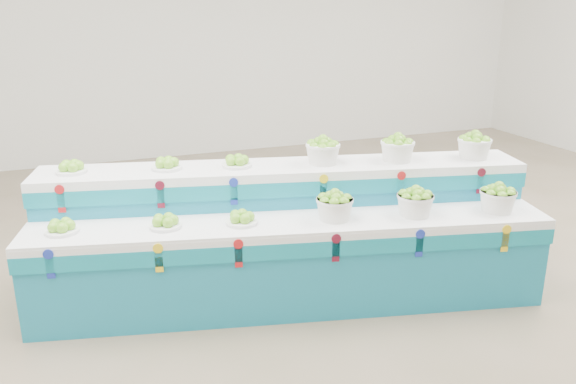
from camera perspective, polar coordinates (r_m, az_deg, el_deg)
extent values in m
plane|color=brown|center=(5.07, 10.56, -9.00)|extent=(10.00, 10.00, 0.00)
plane|color=silver|center=(9.15, -5.58, 16.28)|extent=(10.00, 0.00, 10.00)
cylinder|color=white|center=(4.44, -21.15, -3.08)|extent=(0.29, 0.29, 0.10)
cylinder|color=white|center=(4.32, -11.84, -2.76)|extent=(0.29, 0.29, 0.10)
cylinder|color=white|center=(4.32, -4.55, -2.45)|extent=(0.29, 0.29, 0.10)
cylinder|color=white|center=(4.80, -20.32, 2.34)|extent=(0.29, 0.29, 0.10)
cylinder|color=white|center=(4.69, -11.73, 2.77)|extent=(0.29, 0.29, 0.10)
cylinder|color=white|center=(4.69, -5.01, 3.06)|extent=(0.29, 0.29, 0.10)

